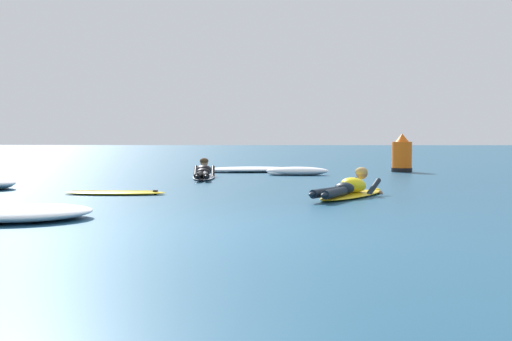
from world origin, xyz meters
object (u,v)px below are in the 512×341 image
at_px(surfer_near, 350,189).
at_px(channel_marker_buoy, 402,156).
at_px(drifting_surfboard, 116,193).
at_px(surfer_far, 203,173).

relative_size(surfer_near, channel_marker_buoy, 2.13).
relative_size(surfer_near, drifting_surfboard, 1.32).
bearing_deg(channel_marker_buoy, surfer_far, -150.57).
xyz_separation_m(surfer_far, channel_marker_buoy, (5.47, 3.08, 0.32)).
distance_m(surfer_far, drifting_surfboard, 4.37).
xyz_separation_m(surfer_far, drifting_surfboard, (-1.08, -4.24, -0.10)).
bearing_deg(drifting_surfboard, surfer_near, -5.15).
height_order(surfer_far, drifting_surfboard, surfer_far).
bearing_deg(surfer_far, drifting_surfboard, -104.26).
bearing_deg(channel_marker_buoy, surfer_near, -107.70).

